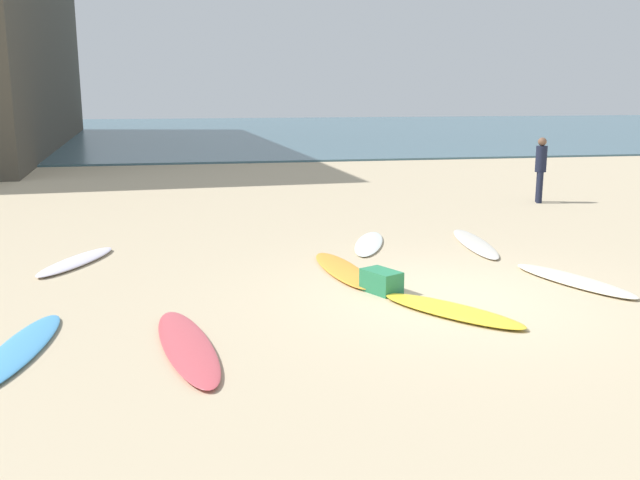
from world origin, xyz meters
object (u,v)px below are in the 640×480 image
object	(u,v)px
surfboard_2	(573,280)
surfboard_4	(475,243)
surfboard_3	(369,243)
surfboard_5	(19,349)
surfboard_1	(187,345)
surfboard_6	(76,261)
surfboard_7	(342,269)
surfboard_0	(451,310)
beach_cooler	(381,281)
beachgoer_near	(541,167)

from	to	relation	value
surfboard_2	surfboard_4	distance (m)	2.76
surfboard_3	surfboard_5	size ratio (longest dim) A/B	0.89
surfboard_1	surfboard_3	bearing A→B (deg)	-134.74
surfboard_6	surfboard_7	distance (m)	4.47
surfboard_6	surfboard_4	bearing A→B (deg)	-154.79
surfboard_0	beach_cooler	bearing A→B (deg)	83.95
surfboard_6	surfboard_5	bearing A→B (deg)	113.95
surfboard_5	surfboard_1	bearing A→B (deg)	-179.51
surfboard_3	surfboard_5	bearing A→B (deg)	61.09
surfboard_6	surfboard_3	bearing A→B (deg)	-150.42
surfboard_2	surfboard_0	bearing A→B (deg)	5.11
surfboard_3	surfboard_6	xyz separation A→B (m)	(-5.17, -0.51, 0.01)
surfboard_5	surfboard_3	bearing A→B (deg)	-130.91
surfboard_2	beach_cooler	world-z (taller)	beach_cooler
surfboard_0	surfboard_5	size ratio (longest dim) A/B	0.89
surfboard_6	surfboard_7	world-z (taller)	surfboard_6
surfboard_0	surfboard_7	size ratio (longest dim) A/B	0.89
surfboard_1	surfboard_4	world-z (taller)	surfboard_1
surfboard_5	surfboard_0	bearing A→B (deg)	-167.61
surfboard_3	beach_cooler	bearing A→B (deg)	98.58
surfboard_0	surfboard_1	distance (m)	3.46
surfboard_2	surfboard_7	xyz separation A→B (m)	(-3.30, 1.27, -0.01)
surfboard_3	surfboard_1	bearing A→B (deg)	74.81
surfboard_1	surfboard_3	size ratio (longest dim) A/B	1.19
surfboard_1	surfboard_3	distance (m)	5.86
surfboard_0	surfboard_7	bearing A→B (deg)	76.17
surfboard_0	surfboard_6	world-z (taller)	same
surfboard_5	beach_cooler	world-z (taller)	beach_cooler
surfboard_2	beachgoer_near	bearing A→B (deg)	-132.87
surfboard_6	beach_cooler	distance (m)	5.24
surfboard_0	beach_cooler	size ratio (longest dim) A/B	3.70
surfboard_6	surfboard_1	bearing A→B (deg)	137.09
surfboard_0	beachgoer_near	distance (m)	9.90
surfboard_1	surfboard_7	xyz separation A→B (m)	(2.44, 3.00, -0.00)
surfboard_2	surfboard_3	world-z (taller)	surfboard_2
surfboard_7	surfboard_4	bearing A→B (deg)	-158.80
surfboard_7	beach_cooler	size ratio (longest dim) A/B	4.15
surfboard_2	surfboard_4	size ratio (longest dim) A/B	0.87
surfboard_0	surfboard_6	size ratio (longest dim) A/B	1.01
surfboard_1	surfboard_4	bearing A→B (deg)	-149.86
surfboard_6	beachgoer_near	size ratio (longest dim) A/B	1.27
surfboard_1	surfboard_5	xyz separation A→B (m)	(-1.84, 0.23, -0.00)
surfboard_3	surfboard_4	xyz separation A→B (m)	(1.95, -0.35, 0.00)
surfboard_7	surfboard_3	bearing A→B (deg)	-122.30
surfboard_2	surfboard_6	world-z (taller)	surfboard_6
surfboard_0	surfboard_6	distance (m)	6.37
surfboard_5	beachgoer_near	bearing A→B (deg)	-133.48
surfboard_1	surfboard_3	xyz separation A→B (m)	(3.34, 4.81, -0.01)
surfboard_4	surfboard_7	world-z (taller)	surfboard_7
surfboard_4	surfboard_6	world-z (taller)	surfboard_6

